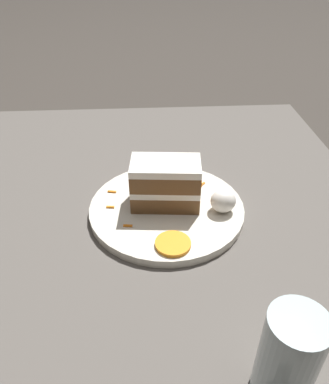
{
  "coord_description": "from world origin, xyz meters",
  "views": [
    {
      "loc": [
        0.0,
        -0.59,
        0.49
      ],
      "look_at": [
        0.04,
        -0.02,
        0.08
      ],
      "focal_mm": 35.0,
      "sensor_mm": 36.0,
      "label": 1
    }
  ],
  "objects": [
    {
      "name": "carrot_shreds_scatter",
      "position": [
        0.02,
        0.02,
        0.05
      ],
      "size": [
        0.2,
        0.17,
        0.0
      ],
      "color": "orange",
      "rests_on": "plate"
    },
    {
      "name": "drinking_glass",
      "position": [
        0.15,
        -0.37,
        0.09
      ],
      "size": [
        0.07,
        0.07,
        0.13
      ],
      "color": "silver",
      "rests_on": "dining_table"
    },
    {
      "name": "cake_slice",
      "position": [
        0.04,
        -0.02,
        0.1
      ],
      "size": [
        0.13,
        0.08,
        0.09
      ],
      "rotation": [
        0.0,
        0.0,
        4.63
      ],
      "color": "brown",
      "rests_on": "plate"
    },
    {
      "name": "cream_dollop",
      "position": [
        0.14,
        -0.05,
        0.07
      ],
      "size": [
        0.05,
        0.04,
        0.04
      ],
      "primitive_type": "ellipsoid",
      "color": "white",
      "rests_on": "plate"
    },
    {
      "name": "dining_table",
      "position": [
        0.0,
        0.0,
        0.02
      ],
      "size": [
        0.91,
        0.96,
        0.03
      ],
      "primitive_type": "cube",
      "color": "#56514C",
      "rests_on": "ground"
    },
    {
      "name": "orange_garnish",
      "position": [
        0.04,
        -0.13,
        0.05
      ],
      "size": [
        0.06,
        0.06,
        0.01
      ],
      "primitive_type": "cylinder",
      "color": "orange",
      "rests_on": "plate"
    },
    {
      "name": "ground_plane",
      "position": [
        0.0,
        0.0,
        0.0
      ],
      "size": [
        6.0,
        6.0,
        0.0
      ],
      "primitive_type": "plane",
      "color": "#38332D",
      "rests_on": "ground"
    },
    {
      "name": "plate",
      "position": [
        0.04,
        -0.02,
        0.04
      ],
      "size": [
        0.29,
        0.29,
        0.02
      ],
      "primitive_type": "cylinder",
      "color": "silver",
      "rests_on": "dining_table"
    }
  ]
}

